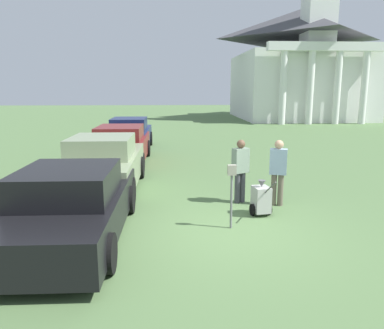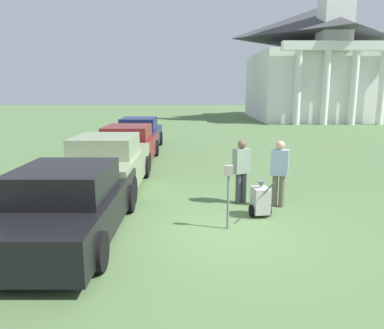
{
  "view_description": "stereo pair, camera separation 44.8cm",
  "coord_description": "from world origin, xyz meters",
  "views": [
    {
      "loc": [
        -1.14,
        -7.32,
        2.94
      ],
      "look_at": [
        -0.62,
        1.68,
        1.1
      ],
      "focal_mm": 35.0,
      "sensor_mm": 36.0,
      "label": 1
    },
    {
      "loc": [
        -0.69,
        -7.34,
        2.94
      ],
      "look_at": [
        -0.62,
        1.68,
        1.1
      ],
      "focal_mm": 35.0,
      "sensor_mm": 36.0,
      "label": 2
    }
  ],
  "objects": [
    {
      "name": "parking_meter",
      "position": [
        0.13,
        0.21,
        0.96
      ],
      "size": [
        0.18,
        0.09,
        1.38
      ],
      "color": "slate",
      "rests_on": "ground_plane"
    },
    {
      "name": "parked_car_maroon",
      "position": [
        -3.09,
        7.37,
        0.71
      ],
      "size": [
        2.09,
        5.2,
        1.51
      ],
      "rotation": [
        0.0,
        0.0,
        -0.01
      ],
      "color": "maroon",
      "rests_on": "ground_plane"
    },
    {
      "name": "person_worker",
      "position": [
        0.65,
        2.03,
        0.94
      ],
      "size": [
        0.47,
        0.39,
        1.66
      ],
      "rotation": [
        0.0,
        0.0,
        3.61
      ],
      "color": "#3F3F47",
      "rests_on": "ground_plane"
    },
    {
      "name": "parked_car_black",
      "position": [
        -3.09,
        -0.19,
        0.67
      ],
      "size": [
        2.13,
        4.84,
        1.47
      ],
      "rotation": [
        0.0,
        0.0,
        -0.01
      ],
      "color": "black",
      "rests_on": "ground_plane"
    },
    {
      "name": "church",
      "position": [
        11.51,
        29.65,
        5.77
      ],
      "size": [
        11.6,
        13.3,
        24.02
      ],
      "color": "white",
      "rests_on": "ground_plane"
    },
    {
      "name": "parked_car_sage",
      "position": [
        -3.09,
        3.43,
        0.74
      ],
      "size": [
        2.11,
        4.76,
        1.61
      ],
      "rotation": [
        0.0,
        0.0,
        -0.01
      ],
      "color": "gray",
      "rests_on": "ground_plane"
    },
    {
      "name": "equipment_cart",
      "position": [
        0.97,
        1.0,
        0.39
      ],
      "size": [
        0.51,
        1.0,
        1.0
      ],
      "rotation": [
        0.0,
        0.0,
        0.15
      ],
      "color": "#B2B2AD",
      "rests_on": "ground_plane"
    },
    {
      "name": "parked_car_navy",
      "position": [
        -3.09,
        10.76,
        0.72
      ],
      "size": [
        1.98,
        4.73,
        1.56
      ],
      "rotation": [
        0.0,
        0.0,
        -0.01
      ],
      "color": "#19234C",
      "rests_on": "ground_plane"
    },
    {
      "name": "ground_plane",
      "position": [
        0.0,
        0.0,
        0.0
      ],
      "size": [
        120.0,
        120.0,
        0.0
      ],
      "primitive_type": "plane",
      "color": "#517042"
    },
    {
      "name": "person_supervisor",
      "position": [
        1.55,
        1.73,
        0.96
      ],
      "size": [
        0.47,
        0.34,
        1.68
      ],
      "rotation": [
        0.0,
        0.0,
        2.82
      ],
      "color": "#665B4C",
      "rests_on": "ground_plane"
    }
  ]
}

